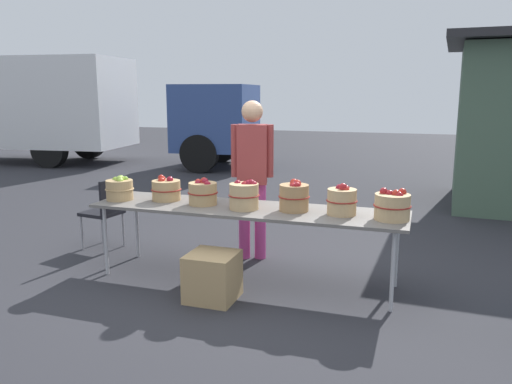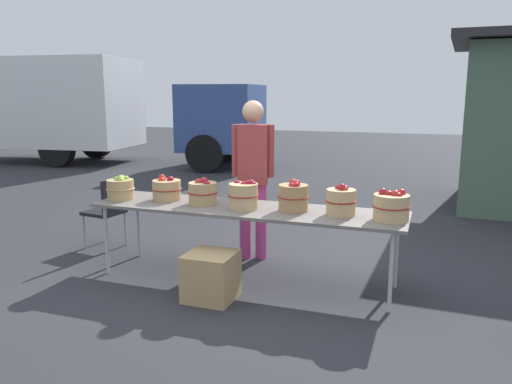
% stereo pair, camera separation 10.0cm
% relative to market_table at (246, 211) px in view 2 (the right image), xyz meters
% --- Properties ---
extents(ground_plane, '(40.00, 40.00, 0.00)m').
position_rel_market_table_xyz_m(ground_plane, '(0.00, 0.00, -0.72)').
color(ground_plane, '#2D2D33').
extents(market_table, '(3.10, 0.76, 0.75)m').
position_rel_market_table_xyz_m(market_table, '(0.00, 0.00, 0.00)').
color(market_table, slate).
rests_on(market_table, ground).
extents(apple_basket_green_0, '(0.30, 0.30, 0.26)m').
position_rel_market_table_xyz_m(apple_basket_green_0, '(-1.39, -0.07, 0.15)').
color(apple_basket_green_0, tan).
rests_on(apple_basket_green_0, market_table).
extents(apple_basket_red_0, '(0.32, 0.32, 0.26)m').
position_rel_market_table_xyz_m(apple_basket_red_0, '(-0.92, 0.07, 0.15)').
color(apple_basket_red_0, tan).
rests_on(apple_basket_red_0, market_table).
extents(apple_basket_red_1, '(0.30, 0.30, 0.27)m').
position_rel_market_table_xyz_m(apple_basket_red_1, '(-0.46, 0.00, 0.16)').
color(apple_basket_red_1, tan).
rests_on(apple_basket_red_1, market_table).
extents(apple_basket_red_2, '(0.30, 0.30, 0.29)m').
position_rel_market_table_xyz_m(apple_basket_red_2, '(0.01, -0.06, 0.17)').
color(apple_basket_red_2, tan).
rests_on(apple_basket_red_2, market_table).
extents(apple_basket_red_3, '(0.30, 0.30, 0.31)m').
position_rel_market_table_xyz_m(apple_basket_red_3, '(0.48, 0.02, 0.18)').
color(apple_basket_red_3, '#A87F51').
rests_on(apple_basket_red_3, market_table).
extents(apple_basket_red_4, '(0.29, 0.29, 0.30)m').
position_rel_market_table_xyz_m(apple_basket_red_4, '(0.93, 0.01, 0.16)').
color(apple_basket_red_4, tan).
rests_on(apple_basket_red_4, market_table).
extents(apple_basket_red_5, '(0.33, 0.33, 0.28)m').
position_rel_market_table_xyz_m(apple_basket_red_5, '(1.39, -0.04, 0.16)').
color(apple_basket_red_5, tan).
rests_on(apple_basket_red_5, market_table).
extents(vendor_adult, '(0.46, 0.31, 1.78)m').
position_rel_market_table_xyz_m(vendor_adult, '(-0.17, 0.68, 0.33)').
color(vendor_adult, '#CC3F8C').
rests_on(vendor_adult, ground).
extents(box_truck, '(7.90, 3.04, 2.75)m').
position_rel_market_table_xyz_m(box_truck, '(-6.93, 6.79, 0.77)').
color(box_truck, white).
rests_on(box_truck, ground).
extents(folding_chair, '(0.45, 0.45, 0.86)m').
position_rel_market_table_xyz_m(folding_chair, '(-1.94, 0.45, -0.21)').
color(folding_chair, black).
rests_on(folding_chair, ground).
extents(produce_crate, '(0.43, 0.43, 0.43)m').
position_rel_market_table_xyz_m(produce_crate, '(-0.13, -0.55, -0.50)').
color(produce_crate, tan).
rests_on(produce_crate, ground).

